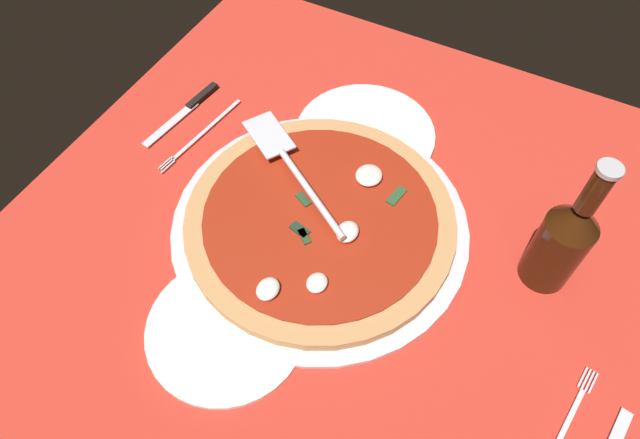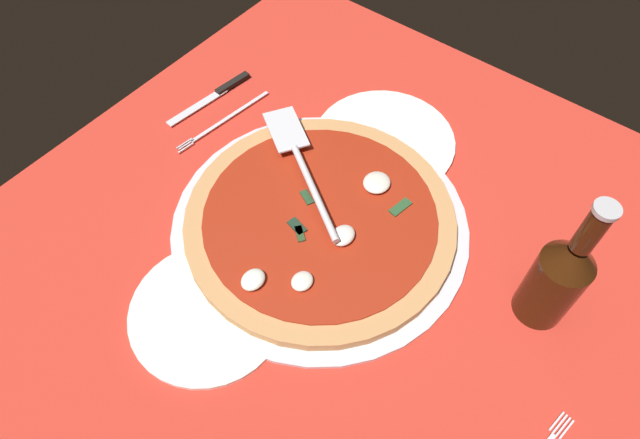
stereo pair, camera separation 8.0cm
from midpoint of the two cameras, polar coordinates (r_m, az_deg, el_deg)
The scene contains 9 objects.
ground_plane at distance 80.12cm, azimuth -0.16°, elevation -3.08°, with size 95.42×95.42×0.80cm, color red.
checker_pattern at distance 79.73cm, azimuth -0.16°, elevation -2.91°, with size 95.42×95.42×0.10cm.
pizza_pan at distance 81.13cm, azimuth -2.81°, elevation -0.79°, with size 42.79×42.79×0.93cm, color silver.
dinner_plate_left at distance 75.01cm, azimuth -12.53°, elevation -10.96°, with size 20.74×20.74×1.00cm, color white.
dinner_plate_right at distance 92.30cm, azimuth 2.12°, elevation 8.51°, with size 22.67×22.67×1.00cm, color white.
pizza at distance 79.89cm, azimuth -2.82°, elevation -0.25°, with size 38.69×38.69×3.35cm.
pizza_server at distance 82.58cm, azimuth -5.63°, elevation 5.15°, with size 16.60×23.92×1.00cm.
place_setting_far at distance 97.45cm, azimuth -14.96°, elevation 9.34°, with size 22.34×15.18×1.40cm.
beer_bottle at distance 74.86cm, azimuth 20.67°, elevation -2.28°, with size 6.51×6.51×22.76cm.
Camera 1 is at (-39.18, -16.53, 67.82)cm, focal length 31.51 mm.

